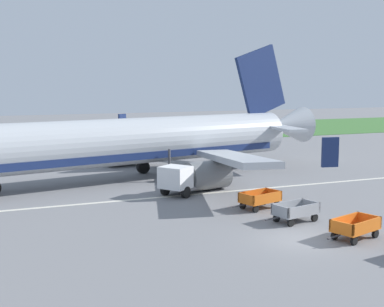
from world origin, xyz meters
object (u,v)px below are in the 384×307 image
baggage_cart_second_in_row (355,227)px  airplane (140,142)px  baggage_cart_fourth_in_row (260,199)px  service_truck_beside_carts (179,180)px  baggage_cart_third_in_row (296,211)px

baggage_cart_second_in_row → airplane: bearing=104.8°
airplane → baggage_cart_fourth_in_row: 13.40m
baggage_cart_fourth_in_row → service_truck_beside_carts: bearing=120.5°
airplane → baggage_cart_third_in_row: 16.80m
baggage_cart_second_in_row → baggage_cart_third_in_row: same height
baggage_cart_second_in_row → service_truck_beside_carts: 13.71m
baggage_cart_second_in_row → baggage_cart_third_in_row: bearing=103.8°
baggage_cart_second_in_row → baggage_cart_fourth_in_row: bearing=99.7°
service_truck_beside_carts → airplane: bearing=96.2°
baggage_cart_third_in_row → baggage_cart_fourth_in_row: same height
baggage_cart_second_in_row → baggage_cart_third_in_row: size_ratio=0.99×
baggage_cart_third_in_row → baggage_cart_fourth_in_row: bearing=95.0°
service_truck_beside_carts → baggage_cart_second_in_row: bearing=-70.7°
airplane → baggage_cart_third_in_row: bearing=-74.9°
airplane → service_truck_beside_carts: 7.32m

